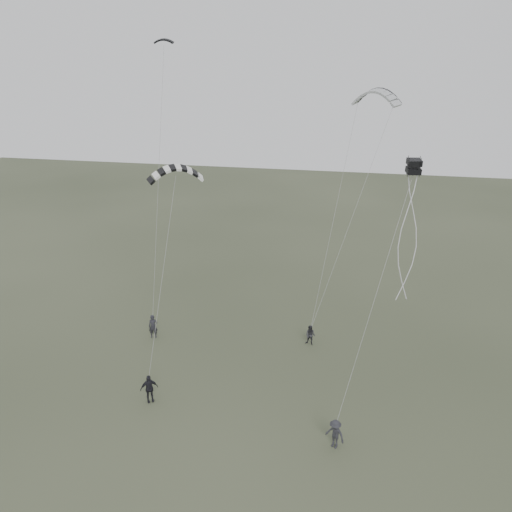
% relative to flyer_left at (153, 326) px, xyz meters
% --- Properties ---
extents(ground, '(140.00, 140.00, 0.00)m').
position_rel_flyer_left_xyz_m(ground, '(6.65, -4.88, -0.89)').
color(ground, '#343C29').
rests_on(ground, ground).
extents(flyer_left, '(0.75, 0.60, 1.78)m').
position_rel_flyer_left_xyz_m(flyer_left, '(0.00, 0.00, 0.00)').
color(flyer_left, '#222228').
rests_on(flyer_left, ground).
extents(flyer_right, '(0.84, 0.72, 1.48)m').
position_rel_flyer_left_xyz_m(flyer_right, '(11.38, 1.45, -0.15)').
color(flyer_right, '#29282E').
rests_on(flyer_right, ground).
extents(flyer_center, '(1.10, 0.95, 1.78)m').
position_rel_flyer_left_xyz_m(flyer_center, '(2.78, -7.07, -0.00)').
color(flyer_center, black).
rests_on(flyer_center, ground).
extents(flyer_far, '(1.24, 1.04, 1.66)m').
position_rel_flyer_left_xyz_m(flyer_far, '(13.80, -8.59, -0.06)').
color(flyer_far, '#26262B').
rests_on(flyer_far, ground).
extents(kite_dark_small, '(1.45, 0.76, 0.55)m').
position_rel_flyer_left_xyz_m(kite_dark_small, '(-0.29, 6.10, 19.57)').
color(kite_dark_small, black).
rests_on(kite_dark_small, flyer_left).
extents(kite_pale_large, '(3.79, 3.01, 1.71)m').
position_rel_flyer_left_xyz_m(kite_pale_large, '(14.65, 8.85, 16.17)').
color(kite_pale_large, '#AAADAF').
rests_on(kite_pale_large, flyer_right).
extents(kite_striped, '(3.30, 2.54, 1.38)m').
position_rel_flyer_left_xyz_m(kite_striped, '(3.50, -2.69, 12.32)').
color(kite_striped, black).
rests_on(kite_striped, flyer_center).
extents(kite_box, '(0.84, 0.91, 0.83)m').
position_rel_flyer_left_xyz_m(kite_box, '(16.81, -2.20, 12.84)').
color(kite_box, black).
rests_on(kite_box, flyer_far).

